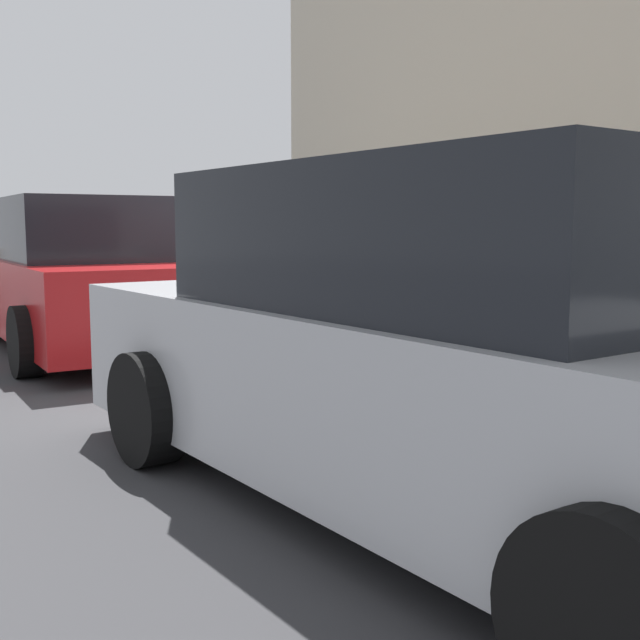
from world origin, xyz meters
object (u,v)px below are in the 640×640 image
at_px(suitcase_maroon_8, 314,311).
at_px(parked_car_red_1, 86,279).
at_px(suitcase_black_9, 291,304).
at_px(suitcase_olive_3, 463,335).
at_px(suitcase_black_2, 512,333).
at_px(suitcase_olive_10, 270,295).
at_px(suitcase_silver_5, 396,313).
at_px(suitcase_red_4, 429,320).
at_px(suitcase_maroon_1, 571,341).
at_px(suitcase_teal_0, 623,360).
at_px(parked_car_silver_0, 460,351).
at_px(fire_hydrant, 243,286).
at_px(bollard_post, 212,289).
at_px(suitcase_teal_7, 331,303).
at_px(suitcase_navy_6, 365,309).

xyz_separation_m(suitcase_maroon_8, parked_car_red_1, (1.26, 2.11, 0.36)).
bearing_deg(suitcase_black_9, suitcase_olive_3, 179.92).
relative_size(suitcase_maroon_8, parked_car_red_1, 0.19).
height_order(suitcase_black_2, suitcase_olive_10, suitcase_black_2).
relative_size(suitcase_silver_5, suitcase_maroon_8, 1.16).
relative_size(suitcase_red_4, parked_car_red_1, 0.17).
bearing_deg(suitcase_olive_10, suitcase_maroon_1, -179.00).
height_order(suitcase_red_4, suitcase_olive_10, suitcase_olive_10).
bearing_deg(suitcase_teal_0, parked_car_silver_0, 105.73).
height_order(fire_hydrant, bollard_post, fire_hydrant).
distance_m(suitcase_black_9, parked_car_red_1, 2.25).
height_order(suitcase_teal_0, suitcase_black_2, suitcase_black_2).
relative_size(suitcase_teal_7, fire_hydrant, 1.33).
distance_m(suitcase_black_2, suitcase_olive_10, 3.78).
xyz_separation_m(suitcase_maroon_1, fire_hydrant, (5.02, 0.06, 0.08)).
bearing_deg(suitcase_red_4, parked_car_red_1, 33.55).
xyz_separation_m(suitcase_maroon_1, suitcase_navy_6, (2.46, 0.05, 0.02)).
xyz_separation_m(suitcase_maroon_8, fire_hydrant, (1.61, 0.03, 0.17)).
bearing_deg(suitcase_navy_6, suitcase_teal_7, 6.19).
distance_m(suitcase_teal_0, suitcase_silver_5, 2.46).
xyz_separation_m(suitcase_black_9, parked_car_red_1, (0.83, 2.07, 0.32)).
relative_size(suitcase_olive_3, fire_hydrant, 0.91).
xyz_separation_m(suitcase_maroon_1, suitcase_black_9, (3.85, 0.06, -0.05)).
distance_m(suitcase_silver_5, suitcase_teal_7, 1.02).
bearing_deg(parked_car_red_1, suitcase_black_2, -153.18).
bearing_deg(suitcase_black_9, suitcase_maroon_1, -179.07).
bearing_deg(suitcase_navy_6, suitcase_olive_3, 179.24).
xyz_separation_m(suitcase_teal_0, suitcase_maroon_1, (0.50, -0.07, 0.06)).
relative_size(bollard_post, parked_car_red_1, 0.16).
bearing_deg(suitcase_teal_7, suitcase_black_9, -2.66).
xyz_separation_m(suitcase_black_2, parked_car_silver_0, (-1.61, 2.10, 0.26)).
xyz_separation_m(suitcase_teal_0, suitcase_olive_10, (4.81, 0.00, 0.08)).
bearing_deg(suitcase_red_4, suitcase_maroon_1, -178.54).
xyz_separation_m(suitcase_teal_0, suitcase_black_2, (1.03, -0.03, 0.06)).
xyz_separation_m(suitcase_navy_6, bollard_post, (3.13, 0.16, -0.00)).
height_order(suitcase_silver_5, suitcase_olive_10, suitcase_silver_5).
relative_size(suitcase_black_9, parked_car_red_1, 0.18).
bearing_deg(bollard_post, suitcase_teal_0, -178.71).
bearing_deg(bollard_post, fire_hydrant, -165.17).
bearing_deg(suitcase_teal_7, suitcase_maroon_8, -9.54).
bearing_deg(suitcase_black_2, suitcase_silver_5, 1.14).
bearing_deg(suitcase_teal_0, suitcase_navy_6, -0.49).
bearing_deg(suitcase_silver_5, suitcase_maroon_1, -178.01).
bearing_deg(suitcase_teal_7, suitcase_olive_3, -178.91).
relative_size(fire_hydrant, parked_car_silver_0, 0.17).
height_order(suitcase_maroon_1, suitcase_silver_5, suitcase_silver_5).
xyz_separation_m(suitcase_teal_0, suitcase_teal_7, (3.47, 0.03, 0.10)).
xyz_separation_m(suitcase_teal_7, suitcase_maroon_8, (0.44, -0.07, -0.13)).
height_order(suitcase_teal_7, fire_hydrant, suitcase_teal_7).
xyz_separation_m(suitcase_silver_5, parked_car_silver_0, (-3.04, 2.07, 0.23)).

